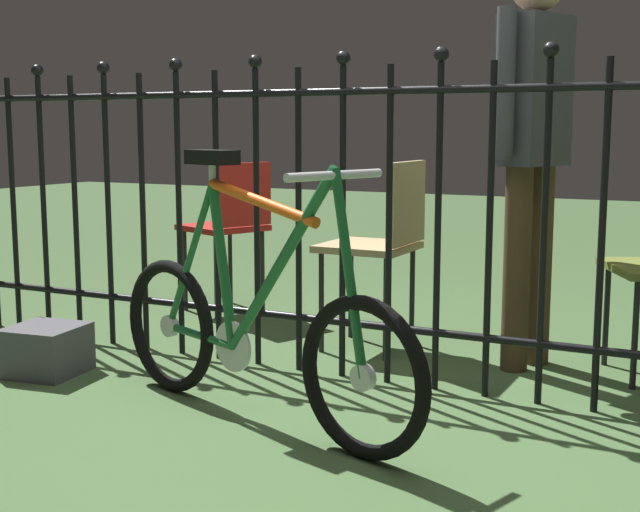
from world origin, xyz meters
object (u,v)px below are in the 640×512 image
chair_tan (384,235)px  person_visitor (533,125)px  display_crate (46,350)px  chair_red (231,220)px  bicycle (254,330)px

chair_tan → person_visitor: bearing=1.9°
chair_tan → display_crate: 1.51m
chair_red → person_visitor: 1.78m
chair_red → chair_tan: 1.10m
chair_tan → display_crate: (-1.07, -0.97, -0.43)m
bicycle → display_crate: bicycle is taller
bicycle → chair_red: size_ratio=1.75×
bicycle → chair_red: (-1.02, 1.43, 0.19)m
bicycle → chair_tan: (0.02, 1.07, 0.21)m
bicycle → display_crate: 1.08m
chair_red → display_crate: size_ratio=2.91×
chair_tan → person_visitor: person_visitor is taller
bicycle → display_crate: bearing=174.4°
bicycle → chair_red: bicycle is taller
chair_red → person_visitor: person_visitor is taller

